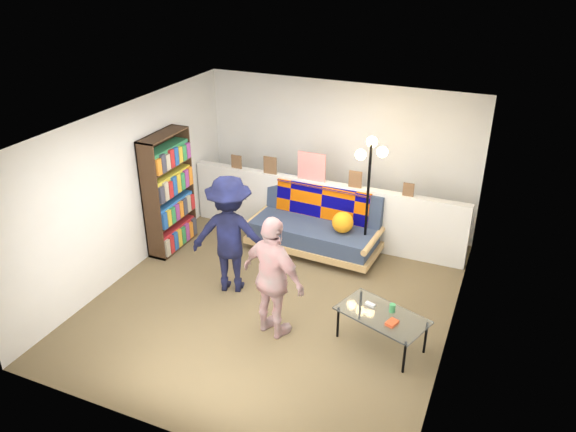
# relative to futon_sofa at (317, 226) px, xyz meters

# --- Properties ---
(ground) EXTENTS (5.00, 5.00, 0.00)m
(ground) POSITION_rel_futon_sofa_xyz_m (-0.03, -1.46, -0.40)
(ground) COLOR brown
(ground) RESTS_ON ground
(room_shell) EXTENTS (4.60, 5.05, 2.45)m
(room_shell) POSITION_rel_futon_sofa_xyz_m (-0.03, -0.99, 1.27)
(room_shell) COLOR silver
(room_shell) RESTS_ON ground
(half_wall_ledge) EXTENTS (4.45, 0.15, 1.00)m
(half_wall_ledge) POSITION_rel_futon_sofa_xyz_m (-0.03, 0.34, 0.10)
(half_wall_ledge) COLOR silver
(half_wall_ledge) RESTS_ON ground
(ledge_decor) EXTENTS (2.97, 0.02, 0.45)m
(ledge_decor) POSITION_rel_futon_sofa_xyz_m (-0.26, 0.32, 0.78)
(ledge_decor) COLOR brown
(ledge_decor) RESTS_ON half_wall_ledge
(futon_sofa) EXTENTS (2.05, 1.07, 0.86)m
(futon_sofa) POSITION_rel_futon_sofa_xyz_m (0.00, 0.00, 0.00)
(futon_sofa) COLOR tan
(futon_sofa) RESTS_ON ground
(bookshelf) EXTENTS (0.31, 0.92, 1.84)m
(bookshelf) POSITION_rel_futon_sofa_xyz_m (-2.11, -0.79, 0.46)
(bookshelf) COLOR #311D10
(bookshelf) RESTS_ON ground
(coffee_table) EXTENTS (1.16, 0.88, 0.54)m
(coffee_table) POSITION_rel_futon_sofa_xyz_m (1.51, -1.86, 0.00)
(coffee_table) COLOR black
(coffee_table) RESTS_ON ground
(floor_lamp) EXTENTS (0.45, 0.37, 1.92)m
(floor_lamp) POSITION_rel_futon_sofa_xyz_m (0.78, -0.06, 0.96)
(floor_lamp) COLOR black
(floor_lamp) RESTS_ON ground
(person_left) EXTENTS (1.19, 0.88, 1.65)m
(person_left) POSITION_rel_futon_sofa_xyz_m (-0.70, -1.46, 0.42)
(person_left) COLOR black
(person_left) RESTS_ON ground
(person_right) EXTENTS (0.99, 0.66, 1.56)m
(person_right) POSITION_rel_futon_sofa_xyz_m (0.25, -2.14, 0.38)
(person_right) COLOR pink
(person_right) RESTS_ON ground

